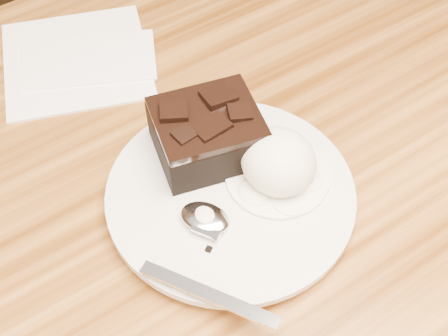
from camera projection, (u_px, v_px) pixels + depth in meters
plate at (230, 198)px, 0.57m from camera, size 0.22×0.22×0.02m
brownie at (207, 136)px, 0.58m from camera, size 0.11×0.10×0.04m
ice_cream_scoop at (279, 162)px, 0.56m from camera, size 0.06×0.07×0.05m
melt_puddle at (277, 177)px, 0.57m from camera, size 0.09×0.09×0.00m
spoon at (205, 219)px, 0.54m from camera, size 0.11×0.16×0.01m
napkin at (76, 59)px, 0.69m from camera, size 0.19×0.19×0.01m
crumb_a at (297, 204)px, 0.56m from camera, size 0.01×0.01×0.00m
crumb_b at (209, 249)px, 0.53m from camera, size 0.01×0.01×0.00m
crumb_c at (304, 194)px, 0.56m from camera, size 0.01×0.01×0.00m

